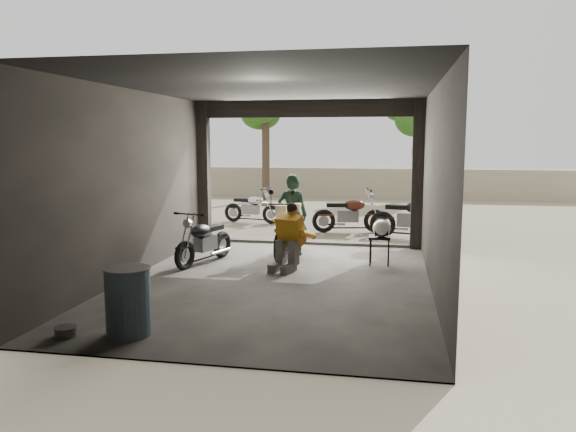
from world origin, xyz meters
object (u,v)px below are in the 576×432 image
(mechanic, at_px, (287,239))
(oil_drum, at_px, (128,303))
(left_bike, at_px, (204,237))
(outside_bike_a, at_px, (252,205))
(outside_bike_b, at_px, (350,211))
(outside_bike_c, at_px, (412,214))
(sign_post, at_px, (428,168))
(main_bike, at_px, (287,228))
(helmet, at_px, (382,228))
(rider, at_px, (292,215))
(stool, at_px, (380,240))

(mechanic, relative_size, oil_drum, 1.42)
(left_bike, height_order, outside_bike_a, left_bike)
(outside_bike_a, height_order, oil_drum, outside_bike_a)
(outside_bike_b, bearing_deg, outside_bike_a, 56.09)
(left_bike, distance_m, outside_bike_c, 5.27)
(outside_bike_b, relative_size, sign_post, 0.67)
(main_bike, bearing_deg, helmet, -12.65)
(main_bike, bearing_deg, oil_drum, -100.14)
(mechanic, distance_m, helmet, 1.81)
(outside_bike_a, xyz_separation_m, oil_drum, (0.82, -9.29, -0.09))
(outside_bike_a, bearing_deg, rider, -144.84)
(rider, distance_m, helmet, 1.93)
(oil_drum, bearing_deg, sign_post, 63.54)
(oil_drum, bearing_deg, helmet, 56.50)
(rider, bearing_deg, outside_bike_c, -136.56)
(outside_bike_c, relative_size, oil_drum, 2.13)
(helmet, distance_m, oil_drum, 5.28)
(rider, bearing_deg, sign_post, -135.12)
(outside_bike_b, bearing_deg, main_bike, 151.18)
(outside_bike_c, height_order, stool, outside_bike_c)
(main_bike, relative_size, rider, 1.05)
(left_bike, bearing_deg, oil_drum, -67.53)
(stool, distance_m, oil_drum, 5.31)
(stool, bearing_deg, helmet, -62.20)
(left_bike, distance_m, outside_bike_b, 4.82)
(main_bike, xyz_separation_m, helmet, (1.88, -0.48, 0.13))
(outside_bike_a, distance_m, oil_drum, 9.33)
(helmet, bearing_deg, left_bike, -155.48)
(mechanic, relative_size, stool, 2.13)
(outside_bike_a, relative_size, mechanic, 1.27)
(left_bike, bearing_deg, sign_post, 58.81)
(outside_bike_a, relative_size, helmet, 4.25)
(outside_bike_b, xyz_separation_m, stool, (0.84, -3.66, -0.08))
(rider, xyz_separation_m, mechanic, (0.16, -1.38, -0.24))
(main_bike, distance_m, stool, 1.90)
(outside_bike_b, relative_size, oil_drum, 1.99)
(oil_drum, distance_m, sign_post, 8.91)
(left_bike, bearing_deg, mechanic, 6.94)
(oil_drum, bearing_deg, main_bike, 78.08)
(outside_bike_c, bearing_deg, outside_bike_a, 79.34)
(outside_bike_c, distance_m, rider, 3.42)
(stool, relative_size, sign_post, 0.22)
(left_bike, distance_m, stool, 3.33)
(outside_bike_a, relative_size, sign_post, 0.61)
(outside_bike_c, bearing_deg, left_bike, 143.48)
(rider, bearing_deg, outside_bike_b, -107.29)
(outside_bike_a, xyz_separation_m, stool, (3.70, -4.84, -0.03))
(helmet, bearing_deg, oil_drum, -106.49)
(stool, relative_size, oil_drum, 0.67)
(mechanic, bearing_deg, outside_bike_c, 75.34)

